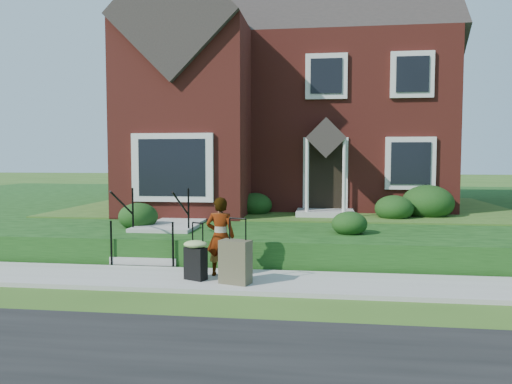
% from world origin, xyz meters
% --- Properties ---
extents(ground, '(120.00, 120.00, 0.00)m').
position_xyz_m(ground, '(0.00, 0.00, 0.00)').
color(ground, '#2D5119').
rests_on(ground, ground).
extents(sidewalk, '(60.00, 1.60, 0.08)m').
position_xyz_m(sidewalk, '(0.00, 0.00, 0.04)').
color(sidewalk, '#9E9B93').
rests_on(sidewalk, ground).
extents(terrace, '(44.00, 20.00, 0.60)m').
position_xyz_m(terrace, '(4.00, 10.90, 0.30)').
color(terrace, '#11340E').
rests_on(terrace, ground).
extents(walkway, '(1.20, 6.00, 0.06)m').
position_xyz_m(walkway, '(-2.50, 5.00, 0.63)').
color(walkway, '#9E9B93').
rests_on(walkway, terrace).
extents(main_house, '(10.40, 10.20, 9.40)m').
position_xyz_m(main_house, '(-0.21, 9.61, 5.26)').
color(main_house, maroon).
rests_on(main_house, terrace).
extents(front_steps, '(1.40, 2.02, 1.50)m').
position_xyz_m(front_steps, '(-2.50, 1.84, 0.47)').
color(front_steps, '#9E9B93').
rests_on(front_steps, ground).
extents(foundation_shrubs, '(9.48, 4.50, 1.00)m').
position_xyz_m(foundation_shrubs, '(0.53, 5.05, 1.02)').
color(foundation_shrubs, black).
rests_on(foundation_shrubs, terrace).
extents(woman, '(0.54, 0.36, 1.46)m').
position_xyz_m(woman, '(-0.75, 0.21, 0.81)').
color(woman, '#999999').
rests_on(woman, sidewalk).
extents(suitcase_black, '(0.53, 0.49, 1.03)m').
position_xyz_m(suitcase_black, '(-1.13, -0.15, 0.48)').
color(suitcase_black, black).
rests_on(suitcase_black, sidewalk).
extents(suitcase_olive, '(0.59, 0.44, 1.14)m').
position_xyz_m(suitcase_olive, '(-0.37, -0.32, 0.46)').
color(suitcase_olive, '#4D4933').
rests_on(suitcase_olive, sidewalk).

